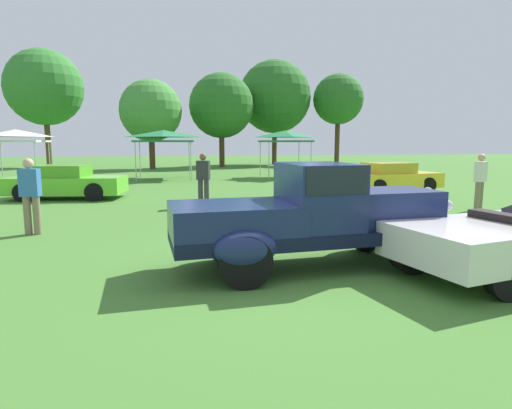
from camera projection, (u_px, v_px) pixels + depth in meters
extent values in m
plane|color=#42752D|center=(274.00, 272.00, 6.72)|extent=(120.00, 120.00, 0.00)
cube|color=black|center=(310.00, 234.00, 6.92)|extent=(4.58, 1.79, 0.20)
cube|color=navy|center=(384.00, 207.00, 7.21)|extent=(1.74, 1.22, 0.60)
ellipsoid|color=silver|center=(427.00, 206.00, 7.43)|extent=(0.20, 0.53, 0.68)
cube|color=navy|center=(318.00, 196.00, 6.86)|extent=(1.18, 1.45, 1.04)
cube|color=black|center=(318.00, 177.00, 6.82)|extent=(1.08, 1.48, 0.40)
cube|color=navy|center=(234.00, 219.00, 6.55)|extent=(2.05, 1.56, 0.48)
ellipsoid|color=navy|center=(366.00, 221.00, 7.97)|extent=(0.95, 0.43, 0.52)
ellipsoid|color=navy|center=(413.00, 238.00, 6.60)|extent=(0.95, 0.43, 0.52)
ellipsoid|color=navy|center=(225.00, 229.00, 7.28)|extent=(0.95, 0.43, 0.52)
ellipsoid|color=navy|center=(245.00, 249.00, 5.90)|extent=(0.95, 0.43, 0.52)
sphere|color=silver|center=(414.00, 199.00, 7.86)|extent=(0.18, 0.18, 0.18)
sphere|color=silver|center=(447.00, 205.00, 7.02)|extent=(0.18, 0.18, 0.18)
cylinder|color=black|center=(365.00, 231.00, 8.00)|extent=(0.76, 0.24, 0.76)
cylinder|color=black|center=(412.00, 249.00, 6.62)|extent=(0.76, 0.24, 0.76)
cylinder|color=black|center=(225.00, 239.00, 7.31)|extent=(0.76, 0.24, 0.76)
cylinder|color=black|center=(245.00, 262.00, 5.93)|extent=(0.76, 0.24, 0.76)
cube|color=black|center=(507.00, 223.00, 6.47)|extent=(0.53, 1.24, 0.28)
cylinder|color=black|center=(420.00, 248.00, 6.88)|extent=(0.66, 0.20, 0.66)
cylinder|color=black|center=(509.00, 276.00, 5.47)|extent=(0.66, 0.20, 0.66)
cube|color=#60C62D|center=(67.00, 185.00, 15.44)|extent=(4.20, 2.17, 0.60)
cube|color=#4D9F24|center=(61.00, 171.00, 15.36)|extent=(1.94, 1.66, 0.44)
cylinder|color=black|center=(94.00, 192.00, 14.78)|extent=(0.64, 0.22, 0.64)
cylinder|color=black|center=(23.00, 193.00, 14.63)|extent=(0.64, 0.22, 0.64)
cube|color=yellow|center=(391.00, 180.00, 17.40)|extent=(4.23, 2.34, 0.60)
cube|color=gold|center=(388.00, 168.00, 17.27)|extent=(1.98, 1.73, 0.44)
cylinder|color=black|center=(428.00, 185.00, 17.13)|extent=(0.64, 0.22, 0.64)
cylinder|color=black|center=(378.00, 187.00, 16.29)|extent=(0.64, 0.22, 0.64)
cylinder|color=#7F7056|center=(37.00, 215.00, 9.42)|extent=(0.16, 0.16, 0.86)
cylinder|color=#7F7056|center=(28.00, 215.00, 9.40)|extent=(0.16, 0.16, 0.86)
cube|color=#336BB2|center=(30.00, 183.00, 9.31)|extent=(0.42, 0.28, 0.60)
sphere|color=tan|center=(28.00, 163.00, 9.25)|extent=(0.22, 0.22, 0.22)
cylinder|color=#383838|center=(207.00, 193.00, 13.57)|extent=(0.16, 0.16, 0.86)
cylinder|color=#383838|center=(201.00, 193.00, 13.60)|extent=(0.16, 0.16, 0.86)
cube|color=#2D2D33|center=(203.00, 170.00, 13.48)|extent=(0.46, 0.36, 0.60)
sphere|color=brown|center=(203.00, 157.00, 13.42)|extent=(0.22, 0.22, 0.22)
cylinder|color=#7F7056|center=(477.00, 196.00, 12.83)|extent=(0.16, 0.16, 0.86)
cylinder|color=#7F7056|center=(480.00, 195.00, 12.95)|extent=(0.16, 0.16, 0.86)
cube|color=silver|center=(481.00, 172.00, 12.78)|extent=(0.47, 0.41, 0.60)
sphere|color=tan|center=(482.00, 158.00, 12.72)|extent=(0.22, 0.22, 0.22)
cylinder|color=#B7B7BC|center=(50.00, 161.00, 23.86)|extent=(0.05, 0.05, 2.05)
cylinder|color=#B7B7BC|center=(36.00, 163.00, 21.45)|extent=(0.05, 0.05, 2.05)
cylinder|color=#B7B7BC|center=(1.00, 161.00, 23.40)|extent=(0.05, 0.05, 2.05)
cube|color=silver|center=(16.00, 141.00, 22.27)|extent=(2.75, 2.75, 0.10)
pyramid|color=silver|center=(15.00, 133.00, 22.21)|extent=(2.70, 2.70, 0.38)
cylinder|color=#B7B7BC|center=(189.00, 159.00, 25.46)|extent=(0.05, 0.05, 2.05)
cylinder|color=#B7B7BC|center=(191.00, 161.00, 22.67)|extent=(0.05, 0.05, 2.05)
cylinder|color=#B7B7BC|center=(140.00, 160.00, 24.93)|extent=(0.05, 0.05, 2.05)
cylinder|color=#B7B7BC|center=(136.00, 162.00, 22.14)|extent=(0.05, 0.05, 2.05)
cube|color=#1E703D|center=(164.00, 141.00, 23.64)|extent=(3.19, 3.19, 0.10)
pyramid|color=#1E703D|center=(164.00, 134.00, 23.58)|extent=(3.12, 3.12, 0.38)
cylinder|color=#B7B7BC|center=(299.00, 159.00, 26.12)|extent=(0.05, 0.05, 2.05)
cylinder|color=#B7B7BC|center=(311.00, 161.00, 23.77)|extent=(0.05, 0.05, 2.05)
cylinder|color=#B7B7BC|center=(260.00, 159.00, 25.68)|extent=(0.05, 0.05, 2.05)
cylinder|color=#B7B7BC|center=(269.00, 161.00, 23.33)|extent=(0.05, 0.05, 2.05)
cube|color=#1E703D|center=(285.00, 141.00, 24.57)|extent=(2.69, 2.69, 0.10)
pyramid|color=#1E703D|center=(285.00, 134.00, 24.51)|extent=(2.64, 2.64, 0.38)
cylinder|color=brown|center=(48.00, 138.00, 34.77)|extent=(0.44, 0.44, 4.77)
sphere|color=#337A2D|center=(44.00, 87.00, 34.19)|extent=(6.06, 6.06, 6.06)
cylinder|color=#47331E|center=(152.00, 149.00, 32.58)|extent=(0.44, 0.44, 3.13)
sphere|color=#428938|center=(151.00, 111.00, 32.17)|extent=(4.69, 4.69, 4.69)
cylinder|color=#47331E|center=(222.00, 145.00, 35.37)|extent=(0.44, 0.44, 3.58)
sphere|color=#286623|center=(221.00, 106.00, 34.90)|extent=(5.29, 5.29, 5.29)
cylinder|color=#47331E|center=(274.00, 141.00, 39.31)|extent=(0.44, 0.44, 4.35)
sphere|color=#286623|center=(275.00, 97.00, 38.74)|extent=(6.57, 6.57, 6.57)
cylinder|color=#47331E|center=(337.00, 139.00, 39.16)|extent=(0.44, 0.44, 4.68)
sphere|color=#286623|center=(338.00, 99.00, 38.64)|extent=(4.56, 4.56, 4.56)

